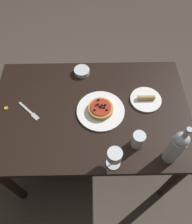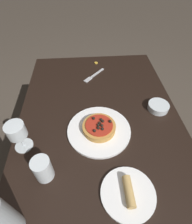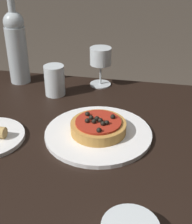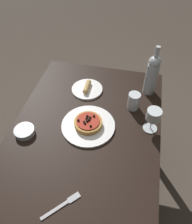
# 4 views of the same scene
# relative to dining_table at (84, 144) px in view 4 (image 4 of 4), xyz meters

# --- Properties ---
(ground_plane) EXTENTS (14.00, 14.00, 0.00)m
(ground_plane) POSITION_rel_dining_table_xyz_m (0.00, 0.00, -0.62)
(ground_plane) COLOR #4C4238
(dining_table) EXTENTS (1.25, 0.82, 0.72)m
(dining_table) POSITION_rel_dining_table_xyz_m (0.00, 0.00, 0.00)
(dining_table) COLOR black
(dining_table) RESTS_ON ground_plane
(dinner_plate) EXTENTS (0.30, 0.30, 0.01)m
(dinner_plate) POSITION_rel_dining_table_xyz_m (-0.06, 0.01, 0.10)
(dinner_plate) COLOR white
(dinner_plate) RESTS_ON dining_table
(pizza) EXTENTS (0.16, 0.16, 0.05)m
(pizza) POSITION_rel_dining_table_xyz_m (-0.06, 0.01, 0.12)
(pizza) COLOR #BC843D
(pizza) RESTS_ON dinner_plate
(wine_glass) EXTENTS (0.08, 0.08, 0.14)m
(wine_glass) POSITION_rel_dining_table_xyz_m (-0.12, 0.35, 0.20)
(wine_glass) COLOR silver
(wine_glass) RESTS_ON dining_table
(wine_bottle) EXTENTS (0.07, 0.07, 0.33)m
(wine_bottle) POSITION_rel_dining_table_xyz_m (-0.43, 0.32, 0.24)
(wine_bottle) COLOR #B2BCC1
(wine_bottle) RESTS_ON dining_table
(water_cup) EXTENTS (0.07, 0.07, 0.11)m
(water_cup) POSITION_rel_dining_table_xyz_m (-0.26, 0.24, 0.15)
(water_cup) COLOR silver
(water_cup) RESTS_ON dining_table
(side_bowl) EXTENTS (0.11, 0.11, 0.03)m
(side_bowl) POSITION_rel_dining_table_xyz_m (0.06, -0.31, 0.11)
(side_bowl) COLOR silver
(side_bowl) RESTS_ON dining_table
(fork) EXTENTS (0.15, 0.14, 0.00)m
(fork) POSITION_rel_dining_table_xyz_m (0.38, 0.01, 0.10)
(fork) COLOR #B7B7BC
(fork) RESTS_ON dining_table
(side_plate) EXTENTS (0.20, 0.20, 0.04)m
(side_plate) POSITION_rel_dining_table_xyz_m (-0.36, -0.07, 0.10)
(side_plate) COLOR white
(side_plate) RESTS_ON dining_table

